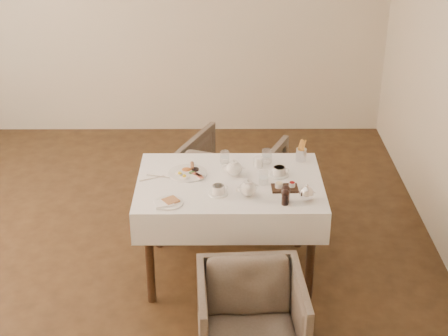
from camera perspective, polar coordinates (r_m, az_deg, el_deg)
name	(u,v)px	position (r m, az deg, el deg)	size (l,w,h in m)	color
table	(230,196)	(4.78, 0.47, -2.33)	(1.28, 0.88, 0.75)	black
armchair_near	(251,320)	(4.23, 2.26, -12.48)	(0.63, 0.65, 0.59)	brown
armchair_far	(232,179)	(5.64, 0.67, -0.90)	(0.72, 0.74, 0.68)	brown
breakfast_plate	(188,172)	(4.82, -3.01, -0.37)	(0.27, 0.27, 0.03)	white
side_plate	(168,203)	(4.46, -4.68, -2.89)	(0.20, 0.19, 0.02)	white
teapot_centre	(234,167)	(4.77, 0.83, 0.05)	(0.16, 0.12, 0.12)	white
teapot_front	(248,187)	(4.51, 2.01, -1.61)	(0.16, 0.12, 0.12)	white
creamer	(258,162)	(4.90, 2.88, 0.52)	(0.06, 0.06, 0.07)	white
teacup_near	(218,190)	(4.55, -0.48, -1.86)	(0.13, 0.13, 0.06)	white
teacup_far	(279,172)	(4.79, 4.61, -0.31)	(0.13, 0.13, 0.07)	white
glass_left	(225,157)	(4.94, 0.06, 0.89)	(0.07, 0.07, 0.09)	silver
glass_mid	(264,178)	(4.67, 3.31, -0.80)	(0.07, 0.07, 0.09)	silver
glass_right	(267,156)	(4.96, 3.58, 0.99)	(0.07, 0.07, 0.10)	silver
condiment_board	(284,187)	(4.63, 5.05, -1.60)	(0.18, 0.12, 0.05)	black
pepper_mill_left	(286,194)	(4.46, 5.15, -2.14)	(0.06, 0.06, 0.12)	black
pepper_mill_right	(285,197)	(4.43, 5.11, -2.41)	(0.05, 0.05, 0.11)	black
silver_pot	(306,192)	(4.49, 6.87, -2.03)	(0.11, 0.09, 0.12)	white
fries_cup	(301,151)	(5.01, 6.44, 1.38)	(0.08, 0.08, 0.16)	silver
cutlery_fork	(160,177)	(4.79, -5.33, -0.71)	(0.02, 0.20, 0.00)	silver
cutlery_knife	(152,179)	(4.77, -6.01, -0.88)	(0.01, 0.18, 0.00)	silver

